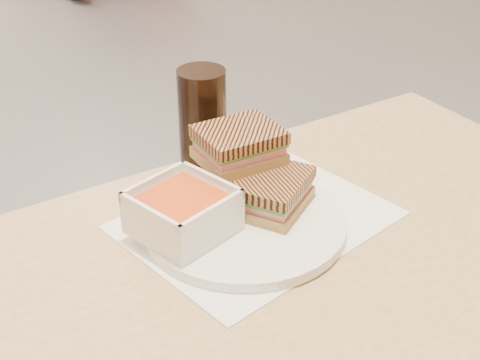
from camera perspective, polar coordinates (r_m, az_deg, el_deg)
main_table at (r=0.95m, az=1.76°, el=-14.54°), size 1.28×0.85×0.75m
tray_liner at (r=1.00m, az=1.40°, el=-3.33°), size 0.37×0.30×0.00m
plate at (r=0.97m, az=0.37°, el=-3.60°), size 0.29×0.29×0.02m
soup_bowl at (r=0.93m, az=-4.77°, el=-2.77°), size 0.13×0.13×0.06m
panini_lower at (r=0.98m, az=2.57°, el=-0.97°), size 0.14×0.13×0.05m
panini_upper at (r=1.00m, az=-0.07°, el=2.93°), size 0.13×0.11×0.05m
cola_glass at (r=1.10m, az=-3.13°, el=5.09°), size 0.08×0.08×0.16m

